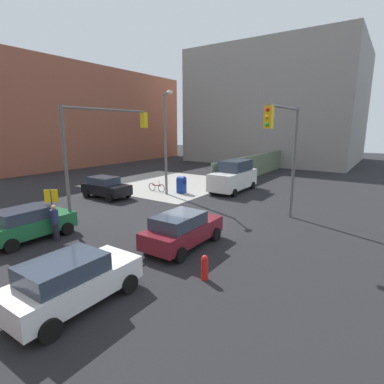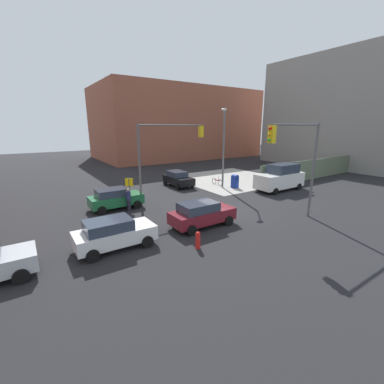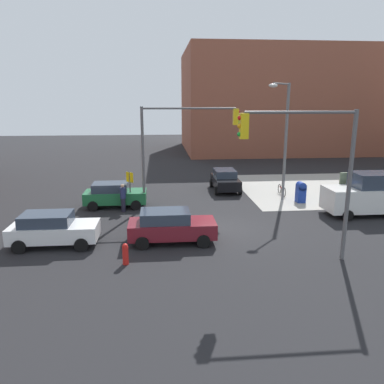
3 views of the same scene
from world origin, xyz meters
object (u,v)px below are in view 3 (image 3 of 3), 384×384
Objects in this scene: hatchback_green at (114,194)px; sedan_white at (53,229)px; fire_hydrant at (125,254)px; sedan_maroon at (170,226)px; traffic_signal_se_corner at (308,157)px; street_lamp_corner at (284,133)px; mailbox_blue at (301,191)px; traffic_signal_nw_corner at (181,136)px; bicycle_leaning_on_fence at (282,190)px; van_white_delivery at (371,194)px; pedestrian_crossing at (123,197)px; hatchback_black at (225,180)px.

sedan_white is (-2.18, -6.67, 0.00)m from hatchback_green.
sedan_maroon is at bearing 50.76° from fire_hydrant.
traffic_signal_se_corner reaches higher than sedan_white.
mailbox_blue is at bearing -22.86° from street_lamp_corner.
bicycle_leaning_on_fence is (7.68, 2.70, -4.33)m from traffic_signal_nw_corner.
van_white_delivery is 6.66m from bicycle_leaning_on_fence.
mailbox_blue is at bearing 69.40° from traffic_signal_se_corner.
sedan_white and sedan_maroon have the same top height.
traffic_signal_se_corner is 12.38m from pedestrian_crossing.
sedan_white is 16.81m from bicycle_leaning_on_fence.
hatchback_green is 1.35m from pedestrian_crossing.
hatchback_green and sedan_maroon have the same top height.
pedestrian_crossing is at bearing 172.50° from van_white_delivery.
mailbox_blue is 12.67m from hatchback_green.
sedan_maroon is 0.79× the size of van_white_delivery.
hatchback_black is 9.01m from hatchback_green.
pedestrian_crossing reaches higher than fire_hydrant.
street_lamp_corner reaches higher than mailbox_blue.
traffic_signal_nw_corner is at bearing -6.16° from hatchback_green.
van_white_delivery is at bearing -13.26° from traffic_signal_nw_corner.
hatchback_black is 2.22× the size of bicycle_leaning_on_fence.
pedestrian_crossing is 1.02× the size of bicycle_leaning_on_fence.
pedestrian_crossing is 11.91m from bicycle_leaning_on_fence.
street_lamp_corner is 2.00× the size of hatchback_green.
sedan_white is 5.66m from sedan_maroon.
hatchback_green reaches higher than fire_hydrant.
sedan_white is 0.76× the size of van_white_delivery.
van_white_delivery is at bearing -11.32° from hatchback_green.
sedan_white is (-3.65, 2.50, 0.36)m from fire_hydrant.
hatchback_black reaches higher than mailbox_blue.
bicycle_leaning_on_fence is at bearing 68.81° from street_lamp_corner.
sedan_white is at bearing 179.27° from pedestrian_crossing.
hatchback_green is (-4.39, 0.47, -3.83)m from traffic_signal_nw_corner.
hatchback_green is 2.29× the size of bicycle_leaning_on_fence.
sedan_maroon is 2.39× the size of pedestrian_crossing.
hatchback_black and sedan_maroon have the same top height.
hatchback_green is at bearing -169.56° from bicycle_leaning_on_fence.
sedan_white reaches higher than mailbox_blue.
street_lamp_corner is 14.54m from fire_hydrant.
traffic_signal_nw_corner is 9.17m from mailbox_blue.
fire_hydrant is 0.54× the size of bicycle_leaning_on_fence.
hatchback_black is 0.95× the size of sedan_white.
mailbox_blue is 16.29m from sedan_white.
hatchback_black is at bearing 156.27° from bicycle_leaning_on_fence.
bicycle_leaning_on_fence is at bearing 10.44° from hatchback_green.
sedan_maroon is at bearing -113.32° from hatchback_black.
bicycle_leaning_on_fence is at bearing 46.13° from sedan_maroon.
mailbox_blue is at bearing 134.84° from van_white_delivery.
traffic_signal_nw_corner reaches higher than sedan_maroon.
bicycle_leaning_on_fence is (11.40, 3.40, -0.59)m from pedestrian_crossing.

